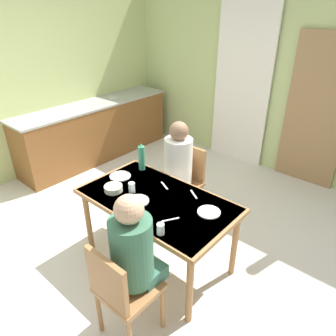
{
  "coord_description": "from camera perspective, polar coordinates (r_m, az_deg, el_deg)",
  "views": [
    {
      "loc": [
        2.03,
        -1.77,
        2.29
      ],
      "look_at": [
        0.43,
        0.07,
        0.98
      ],
      "focal_mm": 33.35,
      "sensor_mm": 36.0,
      "label": 1
    }
  ],
  "objects": [
    {
      "name": "dining_table",
      "position": [
        2.85,
        -2.0,
        -6.86
      ],
      "size": [
        1.42,
        0.81,
        0.73
      ],
      "color": "olive",
      "rests_on": "ground_plane"
    },
    {
      "name": "cutlery_fork_near",
      "position": [
        2.87,
        4.73,
        -4.81
      ],
      "size": [
        0.14,
        0.09,
        0.0
      ],
      "primitive_type": "cube",
      "rotation": [
        0.0,
        0.0,
        2.58
      ],
      "color": "silver",
      "rests_on": "dining_table"
    },
    {
      "name": "chair_near_diner",
      "position": [
        2.38,
        -8.55,
        -21.1
      ],
      "size": [
        0.4,
        0.4,
        0.87
      ],
      "color": "olive",
      "rests_on": "ground_plane"
    },
    {
      "name": "cutlery_knife_near",
      "position": [
        2.99,
        -0.66,
        -3.24
      ],
      "size": [
        0.14,
        0.08,
        0.0
      ],
      "primitive_type": "cube",
      "rotation": [
        0.0,
        0.0,
        2.7
      ],
      "color": "silver",
      "rests_on": "dining_table"
    },
    {
      "name": "kitchen_counter",
      "position": [
        5.2,
        -13.0,
        6.71
      ],
      "size": [
        0.61,
        2.62,
        0.91
      ],
      "color": "brown",
      "rests_on": "ground_plane"
    },
    {
      "name": "dinner_plate_near_left",
      "position": [
        2.77,
        -5.6,
        -6.0
      ],
      "size": [
        0.2,
        0.2,
        0.01
      ],
      "primitive_type": "cylinder",
      "color": "white",
      "rests_on": "dining_table"
    },
    {
      "name": "dinner_plate_near_right",
      "position": [
        3.17,
        -8.73,
        -1.48
      ],
      "size": [
        0.21,
        0.21,
        0.01
      ],
      "primitive_type": "cylinder",
      "color": "white",
      "rests_on": "dining_table"
    },
    {
      "name": "dinner_plate_far_center",
      "position": [
        2.65,
        7.48,
        -7.98
      ],
      "size": [
        0.19,
        0.19,
        0.01
      ],
      "primitive_type": "cylinder",
      "color": "white",
      "rests_on": "dining_table"
    },
    {
      "name": "door_wooden",
      "position": [
        4.59,
        25.5,
        9.08
      ],
      "size": [
        0.8,
        0.05,
        2.0
      ],
      "primitive_type": "cube",
      "color": "#967349",
      "rests_on": "ground_plane"
    },
    {
      "name": "wall_left",
      "position": [
        5.02,
        -20.2,
        16.24
      ],
      "size": [
        0.1,
        3.84,
        2.79
      ],
      "primitive_type": "cube",
      "color": "#B7C67D",
      "rests_on": "ground_plane"
    },
    {
      "name": "drinking_glass_by_near_diner",
      "position": [
        2.89,
        -6.65,
        -3.58
      ],
      "size": [
        0.06,
        0.06,
        0.1
      ],
      "primitive_type": "cylinder",
      "color": "silver",
      "rests_on": "dining_table"
    },
    {
      "name": "cutlery_knife_far",
      "position": [
        2.55,
        0.44,
        -9.42
      ],
      "size": [
        0.09,
        0.14,
        0.0
      ],
      "primitive_type": "cube",
      "rotation": [
        0.0,
        0.0,
        1.05
      ],
      "color": "silver",
      "rests_on": "dining_table"
    },
    {
      "name": "water_bottle_green_near",
      "position": [
        3.23,
        -4.86,
        1.97
      ],
      "size": [
        0.07,
        0.07,
        0.3
      ],
      "color": "#36936C",
      "rests_on": "dining_table"
    },
    {
      "name": "ground_plane",
      "position": [
        3.54,
        -6.08,
        -12.38
      ],
      "size": [
        6.66,
        6.66,
        0.0
      ],
      "primitive_type": "plane",
      "color": "silver"
    },
    {
      "name": "drinking_glass_by_far_diner",
      "position": [
        2.39,
        -1.37,
        -11.08
      ],
      "size": [
        0.06,
        0.06,
        0.09
      ],
      "primitive_type": "cylinder",
      "color": "silver",
      "rests_on": "dining_table"
    },
    {
      "name": "chair_far_diner",
      "position": [
        3.57,
        3.09,
        -2.03
      ],
      "size": [
        0.4,
        0.4,
        0.87
      ],
      "rotation": [
        0.0,
        0.0,
        3.14
      ],
      "color": "olive",
      "rests_on": "ground_plane"
    },
    {
      "name": "wall_back",
      "position": [
        4.87,
        16.38,
        16.47
      ],
      "size": [
        4.76,
        0.1,
        2.79
      ],
      "primitive_type": "cube",
      "color": "#B4C680",
      "rests_on": "ground_plane"
    },
    {
      "name": "curtain_panel",
      "position": [
        4.92,
        13.31,
        14.26
      ],
      "size": [
        0.9,
        0.03,
        2.34
      ],
      "primitive_type": "cube",
      "color": "white",
      "rests_on": "ground_plane"
    },
    {
      "name": "person_near_diner",
      "position": [
        2.23,
        -6.37,
        -14.44
      ],
      "size": [
        0.3,
        0.37,
        0.77
      ],
      "color": "#346051",
      "rests_on": "ground_plane"
    },
    {
      "name": "serving_bowl_center",
      "position": [
        2.94,
        -9.95,
        -3.69
      ],
      "size": [
        0.17,
        0.17,
        0.05
      ],
      "primitive_type": "cylinder",
      "color": "#E2E9C4",
      "rests_on": "dining_table"
    },
    {
      "name": "person_far_diner",
      "position": [
        3.34,
        1.76,
        1.29
      ],
      "size": [
        0.3,
        0.37,
        0.77
      ],
      "rotation": [
        0.0,
        0.0,
        3.14
      ],
      "color": "white",
      "rests_on": "ground_plane"
    }
  ]
}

